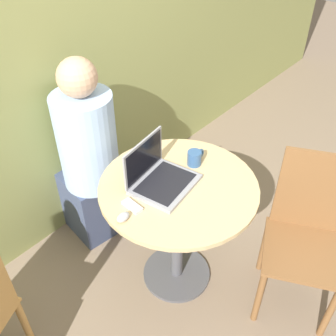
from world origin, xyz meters
TOP-DOWN VIEW (x-y plane):
  - ground_plane at (0.00, 0.00)m, footprint 12.00×12.00m
  - back_wall at (0.00, 0.89)m, footprint 7.00×0.05m
  - round_table at (0.00, 0.00)m, footprint 0.81×0.81m
  - laptop at (-0.05, 0.09)m, footprint 0.35×0.30m
  - cell_phone at (-0.26, 0.07)m, footprint 0.05×0.11m
  - computer_mouse at (-0.35, 0.04)m, footprint 0.07×0.04m
  - coffee_cup at (0.19, 0.05)m, footprint 0.12×0.07m
  - chair_empty at (0.36, -0.57)m, footprint 0.53×0.53m
  - person_seated at (-0.05, 0.70)m, footprint 0.39×0.55m

SIDE VIEW (x-z plane):
  - ground_plane at x=0.00m, z-range 0.00..0.00m
  - chair_empty at x=0.36m, z-range 0.01..0.94m
  - person_seated at x=-0.05m, z-range -0.10..1.15m
  - round_table at x=0.00m, z-range 0.20..0.94m
  - cell_phone at x=-0.26m, z-range 0.74..0.76m
  - computer_mouse at x=-0.35m, z-range 0.74..0.78m
  - coffee_cup at x=0.19m, z-range 0.74..0.82m
  - laptop at x=-0.05m, z-range 0.67..0.90m
  - back_wall at x=0.00m, z-range 0.00..2.60m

